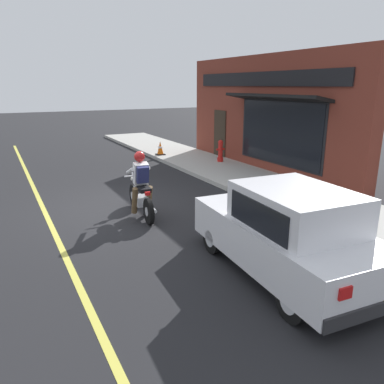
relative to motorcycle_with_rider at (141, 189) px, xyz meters
name	(u,v)px	position (x,y,z in m)	size (l,w,h in m)	color
ground_plane	(119,208)	(-0.32, 0.81, -0.68)	(80.00, 80.00, 0.00)	black
sidewalk_curb	(213,167)	(4.39, 3.81, -0.61)	(2.60, 22.00, 0.14)	#ADAAA3
lane_stripe	(34,189)	(-2.12, 3.81, -0.67)	(0.12, 19.80, 0.01)	#D1C64C
storefront_building	(264,114)	(5.92, 2.76, 1.43)	(1.25, 9.52, 4.20)	maroon
motorcycle_with_rider	(141,189)	(0.00, 0.00, 0.00)	(0.60, 2.02, 1.62)	black
car_hatchback	(287,233)	(1.09, -4.02, 0.09)	(1.91, 3.89, 1.57)	black
fire_hydrant	(220,151)	(5.02, 4.31, -0.11)	(0.36, 0.24, 0.88)	red
traffic_cone	(160,148)	(3.46, 6.85, -0.25)	(0.36, 0.36, 0.60)	black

